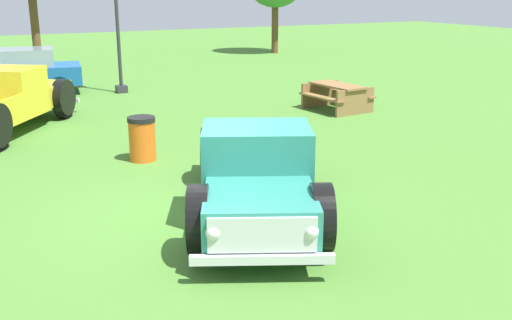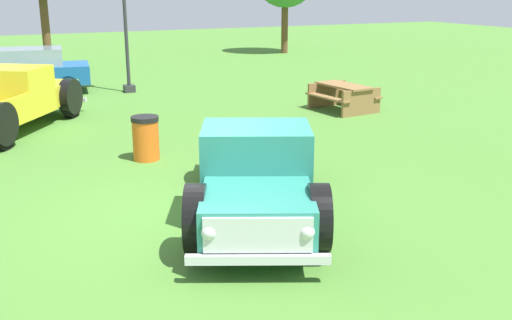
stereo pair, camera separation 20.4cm
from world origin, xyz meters
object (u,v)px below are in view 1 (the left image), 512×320
Objects in this scene: lamp_post_near at (117,22)px; trash_can at (142,139)px; pickup_truck_foreground at (257,177)px; picnic_table at (337,94)px; pickup_truck_behind_left at (7,100)px; sedan_distant_a at (11,71)px.

trash_can is (-1.82, -8.53, -1.94)m from lamp_post_near.
pickup_truck_foreground is 9.13m from picnic_table.
trash_can is (2.24, -4.43, -0.28)m from pickup_truck_behind_left.
sedan_distant_a reaches higher than picnic_table.
pickup_truck_foreground is 2.71× the size of picnic_table.
picnic_table is 7.23m from trash_can.
trash_can is at bearing -102.08° from lamp_post_near.
pickup_truck_behind_left is 6.00m from lamp_post_near.
sedan_distant_a is (-2.17, 14.01, 0.08)m from pickup_truck_foreground.
lamp_post_near is 4.87× the size of trash_can.
pickup_truck_foreground is 14.18m from sedan_distant_a.
sedan_distant_a reaches higher than pickup_truck_foreground.
picnic_table is (4.93, -5.95, -1.93)m from lamp_post_near.
pickup_truck_behind_left is 2.75× the size of picnic_table.
sedan_distant_a is at bearing 82.96° from pickup_truck_behind_left.
lamp_post_near is 7.97m from picnic_table.
picnic_table is (9.00, -1.85, -0.27)m from pickup_truck_behind_left.
pickup_truck_foreground is 1.14× the size of lamp_post_near.
lamp_post_near is at bearing 45.28° from pickup_truck_behind_left.
lamp_post_near is at bearing -21.25° from sedan_distant_a.
sedan_distant_a is at bearing 99.04° from trash_can.
pickup_truck_behind_left is at bearing 116.79° from trash_can.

